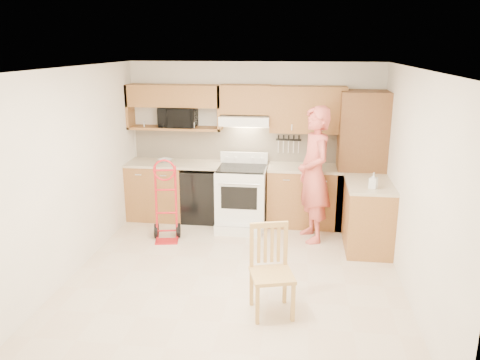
% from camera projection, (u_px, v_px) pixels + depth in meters
% --- Properties ---
extents(floor, '(4.00, 4.50, 0.02)m').
position_uv_depth(floor, '(235.00, 278.00, 5.88)').
color(floor, beige).
rests_on(floor, ground).
extents(ceiling, '(4.00, 4.50, 0.02)m').
position_uv_depth(ceiling, '(234.00, 67.00, 5.19)').
color(ceiling, white).
rests_on(ceiling, ground).
extents(wall_back, '(4.00, 0.02, 2.50)m').
position_uv_depth(wall_back, '(254.00, 141.00, 7.69)').
color(wall_back, white).
rests_on(wall_back, ground).
extents(wall_front, '(4.00, 0.02, 2.50)m').
position_uv_depth(wall_front, '(189.00, 265.00, 3.38)').
color(wall_front, white).
rests_on(wall_front, ground).
extents(wall_left, '(0.02, 4.50, 2.50)m').
position_uv_depth(wall_left, '(70.00, 173.00, 5.79)').
color(wall_left, white).
rests_on(wall_left, ground).
extents(wall_right, '(0.02, 4.50, 2.50)m').
position_uv_depth(wall_right, '(414.00, 186.00, 5.28)').
color(wall_right, white).
rests_on(wall_right, ground).
extents(backsplash, '(3.92, 0.03, 0.55)m').
position_uv_depth(backsplash, '(254.00, 145.00, 7.68)').
color(backsplash, beige).
rests_on(backsplash, wall_back).
extents(lower_cab_left, '(0.90, 0.60, 0.90)m').
position_uv_depth(lower_cab_left, '(157.00, 191.00, 7.81)').
color(lower_cab_left, '#985C38').
rests_on(lower_cab_left, ground).
extents(dishwasher, '(0.60, 0.60, 0.85)m').
position_uv_depth(dishwasher, '(203.00, 194.00, 7.72)').
color(dishwasher, black).
rests_on(dishwasher, ground).
extents(lower_cab_right, '(1.14, 0.60, 0.90)m').
position_uv_depth(lower_cab_right, '(304.00, 197.00, 7.51)').
color(lower_cab_right, '#985C38').
rests_on(lower_cab_right, ground).
extents(countertop_left, '(1.50, 0.63, 0.04)m').
position_uv_depth(countertop_left, '(174.00, 164.00, 7.64)').
color(countertop_left, '#BBAD8C').
rests_on(countertop_left, lower_cab_left).
extents(countertop_right, '(1.14, 0.63, 0.04)m').
position_uv_depth(countertop_right, '(306.00, 168.00, 7.38)').
color(countertop_right, '#BBAD8C').
rests_on(countertop_right, lower_cab_right).
extents(cab_return_right, '(0.60, 1.00, 0.90)m').
position_uv_depth(cab_return_right, '(368.00, 217.00, 6.64)').
color(cab_return_right, '#985C38').
rests_on(cab_return_right, ground).
extents(countertop_return, '(0.63, 1.00, 0.04)m').
position_uv_depth(countertop_return, '(370.00, 184.00, 6.51)').
color(countertop_return, '#BBAD8C').
rests_on(countertop_return, cab_return_right).
extents(pantry_tall, '(0.70, 0.60, 2.10)m').
position_uv_depth(pantry_tall, '(361.00, 161.00, 7.24)').
color(pantry_tall, brown).
rests_on(pantry_tall, ground).
extents(upper_cab_left, '(1.50, 0.33, 0.34)m').
position_uv_depth(upper_cab_left, '(174.00, 96.00, 7.48)').
color(upper_cab_left, '#985C38').
rests_on(upper_cab_left, wall_back).
extents(upper_shelf_mw, '(1.50, 0.33, 0.04)m').
position_uv_depth(upper_shelf_mw, '(175.00, 128.00, 7.62)').
color(upper_shelf_mw, '#985C38').
rests_on(upper_shelf_mw, wall_back).
extents(upper_cab_center, '(0.76, 0.33, 0.44)m').
position_uv_depth(upper_cab_center, '(246.00, 99.00, 7.35)').
color(upper_cab_center, '#985C38').
rests_on(upper_cab_center, wall_back).
extents(upper_cab_right, '(1.14, 0.33, 0.70)m').
position_uv_depth(upper_cab_right, '(308.00, 109.00, 7.27)').
color(upper_cab_right, '#985C38').
rests_on(upper_cab_right, wall_back).
extents(range_hood, '(0.76, 0.46, 0.14)m').
position_uv_depth(range_hood, '(245.00, 120.00, 7.37)').
color(range_hood, white).
rests_on(range_hood, wall_back).
extents(knife_strip, '(0.40, 0.05, 0.29)m').
position_uv_depth(knife_strip, '(289.00, 144.00, 7.57)').
color(knife_strip, black).
rests_on(knife_strip, backsplash).
extents(microwave, '(0.58, 0.40, 0.32)m').
position_uv_depth(microwave, '(178.00, 117.00, 7.57)').
color(microwave, black).
rests_on(microwave, upper_shelf_mw).
extents(range, '(0.75, 0.99, 1.11)m').
position_uv_depth(range, '(241.00, 192.00, 7.39)').
color(range, white).
rests_on(range, ground).
extents(person, '(0.67, 0.82, 1.95)m').
position_uv_depth(person, '(314.00, 175.00, 6.78)').
color(person, '#D0584F').
rests_on(person, ground).
extents(hand_truck, '(0.50, 0.47, 1.09)m').
position_uv_depth(hand_truck, '(166.00, 205.00, 6.86)').
color(hand_truck, red).
rests_on(hand_truck, ground).
extents(dining_chair, '(0.54, 0.56, 0.95)m').
position_uv_depth(dining_chair, '(272.00, 272.00, 4.97)').
color(dining_chair, tan).
rests_on(dining_chair, ground).
extents(soap_bottle, '(0.12, 0.13, 0.21)m').
position_uv_depth(soap_bottle, '(373.00, 181.00, 6.23)').
color(soap_bottle, white).
rests_on(soap_bottle, countertop_return).
extents(bowl, '(0.27, 0.27, 0.05)m').
position_uv_depth(bowl, '(165.00, 160.00, 7.65)').
color(bowl, white).
rests_on(bowl, countertop_left).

